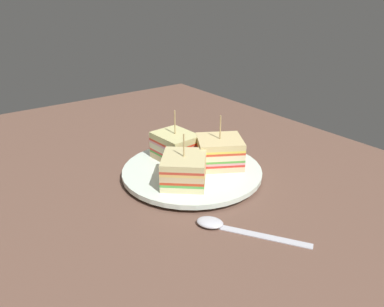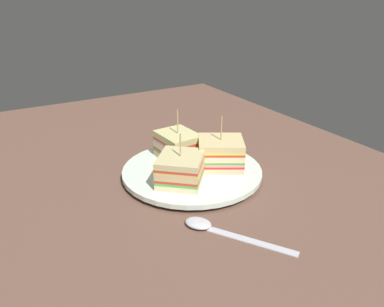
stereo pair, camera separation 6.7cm
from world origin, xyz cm
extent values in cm
cube|color=brown|center=(0.00, 0.00, -0.90)|extent=(120.77, 79.83, 1.80)
cylinder|color=white|center=(0.00, 0.00, 0.35)|extent=(15.66, 15.66, 0.70)
cylinder|color=white|center=(0.00, 0.00, 1.13)|extent=(25.26, 25.26, 0.86)
cube|color=beige|center=(-3.34, 4.13, 2.05)|extent=(10.68, 10.59, 0.99)
cube|color=#B2844C|center=(-0.39, 1.57, 2.05)|extent=(4.80, 5.47, 0.99)
cube|color=#54AF4B|center=(-3.34, 4.13, 2.77)|extent=(10.68, 10.59, 0.44)
cube|color=red|center=(-3.34, 4.13, 3.21)|extent=(10.68, 10.59, 0.44)
cube|color=#D9B685|center=(-3.34, 4.13, 3.93)|extent=(10.68, 10.59, 0.99)
cube|color=#9E7242|center=(-0.39, 1.57, 3.93)|extent=(4.80, 5.47, 0.99)
cube|color=#EFBF63|center=(-3.34, 4.13, 4.65)|extent=(10.68, 10.59, 0.44)
cube|color=#CE422D|center=(-3.34, 4.13, 5.09)|extent=(10.68, 10.59, 0.44)
cube|color=#D4C588|center=(-3.34, 4.13, 5.81)|extent=(10.68, 10.59, 0.99)
cylinder|color=tan|center=(-3.34, 4.13, 8.28)|extent=(0.24, 0.24, 3.95)
cube|color=beige|center=(-1.66, -5.05, 2.07)|extent=(10.31, 10.56, 1.03)
cube|color=#B2844C|center=(0.31, -1.67, 2.07)|extent=(6.33, 3.87, 1.03)
cube|color=red|center=(-1.66, -5.05, 2.79)|extent=(10.31, 10.56, 0.42)
cube|color=pink|center=(-1.66, -5.05, 3.21)|extent=(10.31, 10.56, 0.42)
cube|color=#55A13E|center=(-1.66, -5.05, 3.63)|extent=(10.31, 10.56, 0.42)
cube|color=beige|center=(-1.66, -5.05, 4.36)|extent=(10.31, 10.56, 1.03)
cube|color=#9E7242|center=(0.31, -1.67, 4.36)|extent=(6.33, 3.87, 1.03)
cube|color=#D54129|center=(-1.66, -5.05, 5.08)|extent=(10.31, 10.56, 0.42)
cube|color=#F0D851|center=(-1.66, -5.05, 5.50)|extent=(10.31, 10.56, 0.42)
cube|color=#DDC585|center=(-1.66, -5.05, 6.23)|extent=(10.31, 10.56, 1.03)
cylinder|color=tan|center=(-1.66, -5.05, 8.93)|extent=(0.24, 0.24, 4.38)
cube|color=#DBB783|center=(5.29, 0.44, 2.14)|extent=(8.44, 6.91, 1.17)
cube|color=#B2844C|center=(1.39, 0.14, 2.14)|extent=(0.79, 6.20, 1.17)
cube|color=#4B9535|center=(5.29, 0.44, 2.93)|extent=(8.44, 6.91, 0.41)
cube|color=#D33E34|center=(5.29, 0.44, 3.33)|extent=(8.44, 6.91, 0.41)
cube|color=beige|center=(5.29, 0.44, 4.12)|extent=(8.44, 6.91, 1.17)
cube|color=#B2844C|center=(1.39, 0.14, 4.12)|extent=(0.79, 6.20, 1.17)
cube|color=#E1A0A3|center=(5.29, 0.44, 4.91)|extent=(8.44, 6.91, 0.41)
cube|color=red|center=(5.29, 0.44, 5.31)|extent=(8.44, 6.91, 0.41)
cube|color=beige|center=(5.29, 0.44, 6.10)|extent=(8.44, 6.91, 1.17)
cylinder|color=tan|center=(5.29, 0.44, 8.95)|extent=(0.24, 0.24, 4.52)
cylinder|color=#E0B764|center=(2.26, -2.22, 1.86)|extent=(3.69, 3.70, 0.68)
cylinder|color=#D8BB68|center=(2.29, -2.44, 2.33)|extent=(4.39, 4.39, 0.72)
cylinder|color=#F3CF70|center=(2.38, -0.57, 3.05)|extent=(4.60, 4.62, 0.94)
cube|color=silver|center=(-20.72, 2.76, 0.12)|extent=(11.43, 8.02, 0.25)
ellipsoid|color=silver|center=(-14.00, 7.13, 0.50)|extent=(4.88, 4.56, 1.00)
camera|label=1|loc=(-48.96, 36.30, 31.67)|focal=35.01mm
camera|label=2|loc=(-52.63, 30.74, 31.67)|focal=35.01mm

